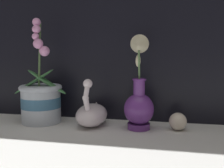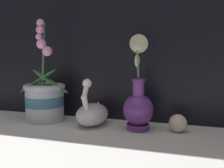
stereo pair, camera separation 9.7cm
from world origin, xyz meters
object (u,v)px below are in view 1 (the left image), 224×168
Objects in this scene: swan_figurine at (92,113)px; glass_sphere at (178,121)px; blue_vase at (139,100)px; orchid_potted_plant at (41,99)px.

swan_figurine is 2.91× the size of glass_sphere.
orchid_potted_plant is at bearing 177.00° from blue_vase.
swan_figurine reaches higher than glass_sphere.
blue_vase is 0.16m from glass_sphere.
blue_vase reaches higher than glass_sphere.
orchid_potted_plant is 2.21× the size of swan_figurine.
blue_vase is 5.36× the size of glass_sphere.
orchid_potted_plant reaches higher than swan_figurine.
glass_sphere is at bearing 7.43° from blue_vase.
glass_sphere is (0.32, 0.00, -0.02)m from swan_figurine.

